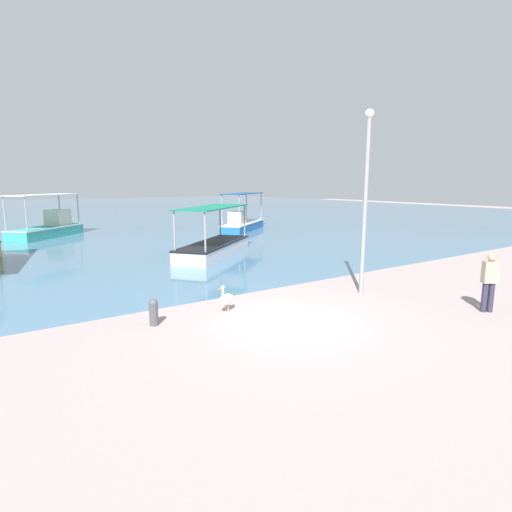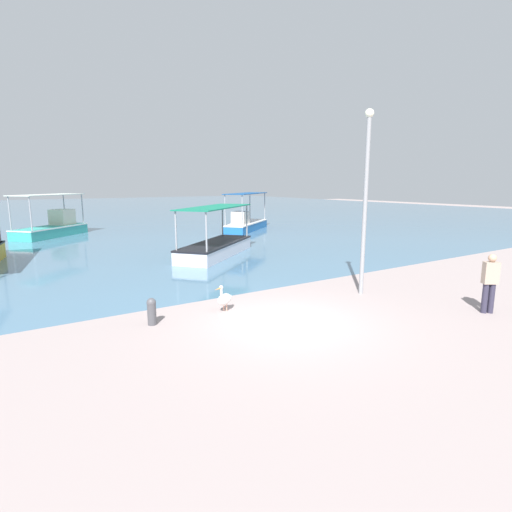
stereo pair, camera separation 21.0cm
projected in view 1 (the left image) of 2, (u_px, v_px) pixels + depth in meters
The scene contains 9 objects.
ground at pixel (289, 322), 10.53m from camera, with size 120.00×120.00×0.00m, color gray.
harbor_water at pixel (52, 212), 49.95m from camera, with size 110.00×90.00×0.00m, color slate.
fishing_boat_near_right at pixel (242, 223), 30.67m from camera, with size 5.78×5.24×2.85m.
fishing_boat_near_left at pixel (48, 227), 27.23m from camera, with size 5.21×5.14×2.86m.
fishing_boat_center at pixel (214, 246), 20.10m from camera, with size 5.72×5.21×2.46m.
pelican at pixel (226, 299), 11.35m from camera, with size 0.75×0.51×0.80m.
lamp_post at pixel (366, 193), 12.74m from camera, with size 0.28×0.28×5.88m.
mooring_bollard at pixel (154, 311), 10.25m from camera, with size 0.24×0.24×0.71m.
fisherman_standing at pixel (489, 281), 11.24m from camera, with size 0.45×0.41×1.69m.
Camera 1 is at (-6.26, -7.90, 3.63)m, focal length 28.00 mm.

